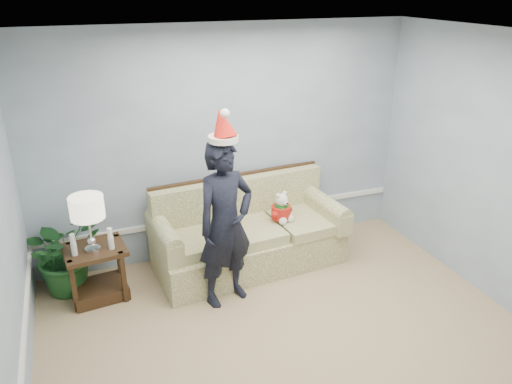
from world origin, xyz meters
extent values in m
cube|color=white|center=(0.00, 0.00, 2.71)|extent=(4.50, 5.00, 0.02)
cube|color=#98AFC3|center=(0.00, 2.51, 1.35)|extent=(4.50, 0.02, 2.70)
cube|color=white|center=(0.00, 2.48, 0.45)|extent=(4.48, 0.03, 0.06)
cube|color=brown|center=(0.09, 1.99, 0.20)|extent=(2.20, 1.08, 0.41)
cube|color=brown|center=(-0.56, 1.94, 0.47)|extent=(0.68, 0.78, 0.12)
cube|color=brown|center=(0.09, 1.94, 0.47)|extent=(0.68, 0.78, 0.12)
cube|color=brown|center=(0.75, 1.94, 0.47)|extent=(0.68, 0.78, 0.12)
cube|color=brown|center=(0.09, 2.34, 0.69)|extent=(2.14, 0.37, 0.57)
cube|color=black|center=(0.09, 2.41, 0.97)|extent=(2.13, 0.23, 0.05)
cube|color=brown|center=(-0.88, 1.99, 0.53)|extent=(0.25, 0.92, 0.24)
cube|color=brown|center=(1.07, 1.99, 0.53)|extent=(0.25, 0.92, 0.24)
cube|color=#3E2816|center=(-1.60, 1.96, 0.56)|extent=(0.65, 0.57, 0.05)
cube|color=#3E2816|center=(-1.60, 1.96, 0.07)|extent=(0.59, 0.50, 0.14)
cube|color=#3E2816|center=(-1.84, 1.77, 0.29)|extent=(0.05, 0.05, 0.58)
cube|color=#3E2816|center=(-1.36, 1.77, 0.29)|extent=(0.05, 0.05, 0.58)
cube|color=#3E2816|center=(-1.84, 2.16, 0.29)|extent=(0.05, 0.05, 0.58)
cube|color=#3E2816|center=(-1.36, 2.16, 0.29)|extent=(0.05, 0.05, 0.58)
cylinder|color=silver|center=(-1.61, 1.91, 0.60)|extent=(0.16, 0.16, 0.03)
sphere|color=silver|center=(-1.61, 1.91, 0.69)|extent=(0.09, 0.09, 0.09)
cylinder|color=silver|center=(-1.61, 1.91, 0.83)|extent=(0.03, 0.03, 0.33)
cylinder|color=beige|center=(-1.61, 1.91, 1.06)|extent=(0.33, 0.33, 0.23)
cylinder|color=silver|center=(-1.79, 1.88, 0.65)|extent=(0.06, 0.06, 0.13)
cylinder|color=white|center=(-1.79, 1.88, 0.76)|extent=(0.05, 0.05, 0.11)
cylinder|color=silver|center=(-1.43, 1.88, 0.65)|extent=(0.06, 0.06, 0.13)
cylinder|color=white|center=(-1.43, 1.88, 0.76)|extent=(0.05, 0.05, 0.11)
imported|color=#1D5524|center=(-1.89, 2.23, 0.45)|extent=(1.06, 1.04, 0.90)
imported|color=black|center=(-0.35, 1.45, 0.87)|extent=(0.73, 0.58, 1.73)
cylinder|color=silver|center=(-0.35, 1.45, 1.75)|extent=(0.37, 0.37, 0.06)
cone|color=red|center=(-0.35, 1.47, 1.89)|extent=(0.33, 0.37, 0.33)
sphere|color=silver|center=(-0.35, 1.37, 2.01)|extent=(0.09, 0.09, 0.09)
sphere|color=silver|center=(0.48, 1.97, 0.63)|extent=(0.21, 0.21, 0.21)
cylinder|color=red|center=(0.48, 1.97, 0.63)|extent=(0.29, 0.29, 0.15)
cylinder|color=#166A1F|center=(0.48, 1.97, 0.71)|extent=(0.19, 0.19, 0.03)
sphere|color=silver|center=(0.43, 1.87, 0.57)|extent=(0.10, 0.10, 0.10)
sphere|color=silver|center=(0.54, 1.87, 0.57)|extent=(0.10, 0.10, 0.10)
sphere|color=silver|center=(0.48, 1.96, 0.79)|extent=(0.15, 0.15, 0.15)
sphere|color=black|center=(0.48, 1.87, 0.78)|extent=(0.02, 0.02, 0.02)
sphere|color=silver|center=(0.43, 1.97, 0.85)|extent=(0.06, 0.06, 0.06)
sphere|color=silver|center=(0.53, 1.97, 0.85)|extent=(0.06, 0.06, 0.06)
camera|label=1|loc=(-1.65, -2.79, 3.09)|focal=35.00mm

